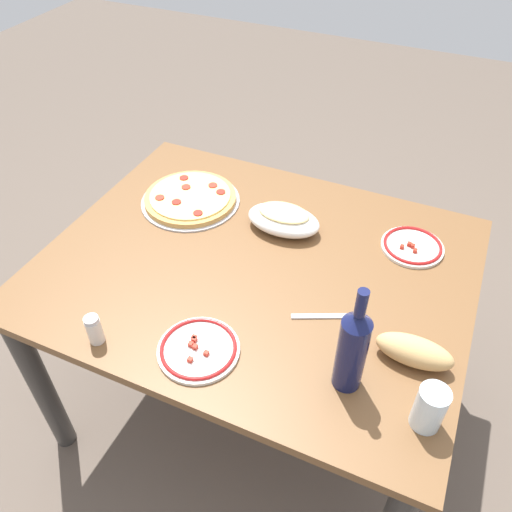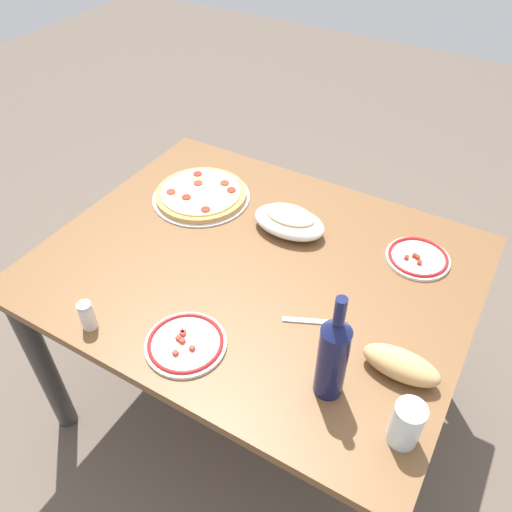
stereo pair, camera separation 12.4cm
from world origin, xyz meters
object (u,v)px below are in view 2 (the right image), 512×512
(side_plate_near, at_px, (418,258))
(baked_pasta_dish, at_px, (289,221))
(spice_shaker, at_px, (87,316))
(wine_bottle, at_px, (333,356))
(dining_table, at_px, (256,289))
(side_plate_far, at_px, (185,343))
(bread_loaf, at_px, (401,365))
(water_glass, at_px, (406,424))
(pepperoni_pizza, at_px, (201,194))

(side_plate_near, bearing_deg, baked_pasta_dish, -169.60)
(side_plate_near, height_order, spice_shaker, spice_shaker)
(wine_bottle, distance_m, side_plate_near, 0.57)
(dining_table, relative_size, baked_pasta_dish, 5.28)
(side_plate_far, bearing_deg, dining_table, 89.84)
(side_plate_far, relative_size, bread_loaf, 1.10)
(dining_table, bearing_deg, spice_shaker, -120.61)
(wine_bottle, xyz_separation_m, water_glass, (0.19, -0.03, -0.07))
(bread_loaf, bearing_deg, spice_shaker, -160.48)
(dining_table, height_order, side_plate_far, side_plate_far)
(dining_table, bearing_deg, water_glass, -30.07)
(baked_pasta_dish, relative_size, side_plate_far, 1.13)
(dining_table, xyz_separation_m, pepperoni_pizza, (-0.34, 0.19, 0.13))
(side_plate_far, height_order, spice_shaker, spice_shaker)
(dining_table, xyz_separation_m, baked_pasta_dish, (0.01, 0.19, 0.15))
(pepperoni_pizza, bearing_deg, wine_bottle, -34.64)
(wine_bottle, relative_size, side_plate_far, 1.49)
(pepperoni_pizza, distance_m, side_plate_near, 0.76)
(pepperoni_pizza, relative_size, spice_shaker, 3.92)
(dining_table, xyz_separation_m, side_plate_near, (0.42, 0.26, 0.12))
(dining_table, relative_size, spice_shaker, 14.57)
(pepperoni_pizza, relative_size, bread_loaf, 1.77)
(baked_pasta_dish, bearing_deg, spice_shaker, -113.47)
(wine_bottle, relative_size, spice_shaker, 3.62)
(baked_pasta_dish, relative_size, water_glass, 2.01)
(spice_shaker, bearing_deg, baked_pasta_dish, 66.53)
(spice_shaker, bearing_deg, water_glass, 7.61)
(baked_pasta_dish, relative_size, side_plate_near, 1.24)
(baked_pasta_dish, bearing_deg, pepperoni_pizza, 179.10)
(water_glass, bearing_deg, pepperoni_pizza, 149.95)
(spice_shaker, bearing_deg, side_plate_near, 45.97)
(dining_table, relative_size, water_glass, 10.64)
(bread_loaf, bearing_deg, side_plate_near, 101.26)
(baked_pasta_dish, xyz_separation_m, wine_bottle, (0.36, -0.48, 0.09))
(pepperoni_pizza, bearing_deg, bread_loaf, -23.25)
(baked_pasta_dish, height_order, side_plate_far, baked_pasta_dish)
(baked_pasta_dish, distance_m, bread_loaf, 0.60)
(dining_table, distance_m, pepperoni_pizza, 0.41)
(baked_pasta_dish, distance_m, spice_shaker, 0.68)
(water_glass, height_order, side_plate_near, water_glass)
(dining_table, xyz_separation_m, bread_loaf, (0.50, -0.17, 0.15))
(dining_table, distance_m, wine_bottle, 0.53)
(baked_pasta_dish, xyz_separation_m, side_plate_far, (-0.01, -0.55, -0.03))
(side_plate_far, bearing_deg, side_plate_near, 56.06)
(side_plate_near, relative_size, spice_shaker, 2.22)
(wine_bottle, bearing_deg, water_glass, -9.68)
(water_glass, distance_m, side_plate_near, 0.61)
(dining_table, xyz_separation_m, water_glass, (0.56, -0.33, 0.17))
(side_plate_near, xyz_separation_m, bread_loaf, (0.09, -0.43, 0.03))
(wine_bottle, height_order, water_glass, wine_bottle)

